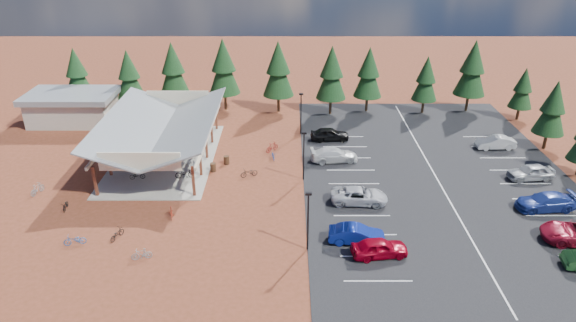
% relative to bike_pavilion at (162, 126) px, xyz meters
% --- Properties ---
extents(ground, '(140.00, 140.00, 0.00)m').
position_rel_bike_pavilion_xyz_m(ground, '(10.00, -7.00, -3.82)').
color(ground, '#5E2D18').
rests_on(ground, ground).
extents(asphalt_lot, '(27.00, 44.00, 0.04)m').
position_rel_bike_pavilion_xyz_m(asphalt_lot, '(28.50, -4.00, -3.80)').
color(asphalt_lot, black).
rests_on(asphalt_lot, ground).
extents(concrete_pad, '(10.60, 18.60, 0.10)m').
position_rel_bike_pavilion_xyz_m(concrete_pad, '(0.00, 0.00, -3.77)').
color(concrete_pad, gray).
rests_on(concrete_pad, ground).
extents(bike_pavilion, '(11.65, 19.40, 4.97)m').
position_rel_bike_pavilion_xyz_m(bike_pavilion, '(0.00, 0.00, 0.00)').
color(bike_pavilion, '#502916').
rests_on(bike_pavilion, concrete_pad).
extents(outbuilding, '(11.00, 7.00, 3.90)m').
position_rel_bike_pavilion_xyz_m(outbuilding, '(-14.00, 11.00, -1.80)').
color(outbuilding, '#ADA593').
rests_on(outbuilding, ground).
extents(lamp_post_0, '(0.50, 0.25, 5.14)m').
position_rel_bike_pavilion_xyz_m(lamp_post_0, '(15.00, -17.00, -0.85)').
color(lamp_post_0, black).
rests_on(lamp_post_0, ground).
extents(lamp_post_1, '(0.50, 0.25, 5.14)m').
position_rel_bike_pavilion_xyz_m(lamp_post_1, '(15.00, -5.00, -0.85)').
color(lamp_post_1, black).
rests_on(lamp_post_1, ground).
extents(lamp_post_2, '(0.50, 0.25, 5.14)m').
position_rel_bike_pavilion_xyz_m(lamp_post_2, '(15.00, 7.00, -0.85)').
color(lamp_post_2, black).
rests_on(lamp_post_2, ground).
extents(trash_bin_0, '(0.60, 0.60, 0.90)m').
position_rel_bike_pavilion_xyz_m(trash_bin_0, '(5.68, -3.16, -3.37)').
color(trash_bin_0, '#3E2616').
rests_on(trash_bin_0, ground).
extents(trash_bin_1, '(0.60, 0.60, 0.90)m').
position_rel_bike_pavilion_xyz_m(trash_bin_1, '(6.88, -1.41, -3.37)').
color(trash_bin_1, '#3E2616').
rests_on(trash_bin_1, ground).
extents(pine_0, '(3.64, 3.64, 8.49)m').
position_rel_bike_pavilion_xyz_m(pine_0, '(-14.71, 15.80, 1.36)').
color(pine_0, '#382314').
rests_on(pine_0, ground).
extents(pine_1, '(3.64, 3.64, 8.48)m').
position_rel_bike_pavilion_xyz_m(pine_1, '(-7.41, 14.67, 1.36)').
color(pine_1, '#382314').
rests_on(pine_1, ground).
extents(pine_2, '(3.98, 3.98, 9.26)m').
position_rel_bike_pavilion_xyz_m(pine_2, '(-1.79, 15.69, 1.83)').
color(pine_2, '#382314').
rests_on(pine_2, ground).
extents(pine_3, '(4.17, 4.17, 9.71)m').
position_rel_bike_pavilion_xyz_m(pine_3, '(4.92, 15.79, 2.11)').
color(pine_3, '#382314').
rests_on(pine_3, ground).
extents(pine_4, '(4.11, 4.11, 9.59)m').
position_rel_bike_pavilion_xyz_m(pine_4, '(12.17, 14.93, 2.03)').
color(pine_4, '#382314').
rests_on(pine_4, ground).
extents(pine_5, '(3.94, 3.94, 9.17)m').
position_rel_bike_pavilion_xyz_m(pine_5, '(19.10, 14.02, 1.78)').
color(pine_5, '#382314').
rests_on(pine_5, ground).
extents(pine_6, '(3.76, 3.76, 8.76)m').
position_rel_bike_pavilion_xyz_m(pine_6, '(24.09, 15.11, 1.52)').
color(pine_6, '#382314').
rests_on(pine_6, ground).
extents(pine_7, '(3.31, 3.31, 7.71)m').
position_rel_bike_pavilion_xyz_m(pine_7, '(31.55, 14.44, 0.88)').
color(pine_7, '#382314').
rests_on(pine_7, ground).
extents(pine_8, '(4.14, 4.14, 9.65)m').
position_rel_bike_pavilion_xyz_m(pine_8, '(37.70, 15.21, 2.07)').
color(pine_8, '#382314').
rests_on(pine_8, ground).
extents(pine_12, '(3.43, 3.43, 7.99)m').
position_rel_bike_pavilion_xyz_m(pine_12, '(42.66, 2.65, 1.06)').
color(pine_12, '#382314').
rests_on(pine_12, ground).
extents(pine_13, '(2.94, 2.94, 6.85)m').
position_rel_bike_pavilion_xyz_m(pine_13, '(43.35, 11.97, 0.36)').
color(pine_13, '#382314').
rests_on(pine_13, ground).
extents(bike_0, '(1.60, 0.80, 0.81)m').
position_rel_bike_pavilion_xyz_m(bike_0, '(-1.66, -5.12, -3.32)').
color(bike_0, black).
rests_on(bike_0, concrete_pad).
extents(bike_1, '(1.77, 1.03, 1.02)m').
position_rel_bike_pavilion_xyz_m(bike_1, '(-0.83, -2.33, -3.21)').
color(bike_1, '#9C9EA4').
rests_on(bike_1, concrete_pad).
extents(bike_2, '(1.94, 0.90, 0.98)m').
position_rel_bike_pavilion_xyz_m(bike_2, '(-3.26, 0.63, -3.23)').
color(bike_2, navy).
rests_on(bike_2, concrete_pad).
extents(bike_3, '(1.78, 1.00, 1.03)m').
position_rel_bike_pavilion_xyz_m(bike_3, '(-1.70, 4.16, -3.21)').
color(bike_3, maroon).
rests_on(bike_3, concrete_pad).
extents(bike_4, '(2.00, 0.98, 1.01)m').
position_rel_bike_pavilion_xyz_m(bike_4, '(3.06, -4.85, -3.22)').
color(bike_4, black).
rests_on(bike_4, concrete_pad).
extents(bike_5, '(1.92, 1.10, 1.11)m').
position_rel_bike_pavilion_xyz_m(bike_5, '(2.69, -2.26, -3.17)').
color(bike_5, '#9DA0A6').
rests_on(bike_5, concrete_pad).
extents(bike_6, '(1.90, 0.97, 0.95)m').
position_rel_bike_pavilion_xyz_m(bike_6, '(0.85, 2.17, -3.25)').
color(bike_6, '#1C3B9D').
rests_on(bike_6, concrete_pad).
extents(bike_7, '(1.57, 0.85, 0.91)m').
position_rel_bike_pavilion_xyz_m(bike_7, '(1.59, 7.45, -3.27)').
color(bike_7, maroon).
rests_on(bike_7, concrete_pad).
extents(bike_8, '(0.79, 1.64, 0.83)m').
position_rel_bike_pavilion_xyz_m(bike_8, '(-6.60, -10.89, -3.41)').
color(bike_8, black).
rests_on(bike_8, ground).
extents(bike_9, '(1.03, 1.84, 1.06)m').
position_rel_bike_pavilion_xyz_m(bike_9, '(-10.43, -7.97, -3.29)').
color(bike_9, gray).
rests_on(bike_9, ground).
extents(bike_10, '(1.84, 1.03, 0.92)m').
position_rel_bike_pavilion_xyz_m(bike_10, '(-3.70, -16.39, -3.37)').
color(bike_10, '#1F589F').
rests_on(bike_10, ground).
extents(bike_11, '(0.82, 1.66, 0.96)m').
position_rel_bike_pavilion_xyz_m(bike_11, '(3.22, -12.22, -3.34)').
color(bike_11, maroon).
rests_on(bike_11, ground).
extents(bike_12, '(1.13, 1.73, 0.86)m').
position_rel_bike_pavilion_xyz_m(bike_12, '(-0.59, -15.47, -3.39)').
color(bike_12, black).
rests_on(bike_12, ground).
extents(bike_13, '(1.66, 0.84, 0.96)m').
position_rel_bike_pavilion_xyz_m(bike_13, '(2.18, -18.32, -3.34)').
color(bike_13, gray).
rests_on(bike_13, ground).
extents(bike_14, '(0.78, 1.59, 0.80)m').
position_rel_bike_pavilion_xyz_m(bike_14, '(11.83, -0.15, -3.42)').
color(bike_14, '#264694').
rests_on(bike_14, ground).
extents(bike_15, '(1.64, 1.71, 1.11)m').
position_rel_bike_pavilion_xyz_m(bike_15, '(11.67, 1.78, -3.27)').
color(bike_15, maroon).
rests_on(bike_15, ground).
extents(bike_16, '(1.88, 1.29, 0.94)m').
position_rel_bike_pavilion_xyz_m(bike_16, '(9.50, -4.43, -3.36)').
color(bike_16, black).
rests_on(bike_16, ground).
extents(car_0, '(4.61, 2.40, 1.50)m').
position_rel_bike_pavilion_xyz_m(car_0, '(20.54, -17.92, -3.03)').
color(car_0, maroon).
rests_on(car_0, asphalt_lot).
extents(car_1, '(4.67, 2.05, 1.49)m').
position_rel_bike_pavilion_xyz_m(car_1, '(18.98, -16.11, -3.04)').
color(car_1, navy).
rests_on(car_1, asphalt_lot).
extents(car_2, '(5.35, 2.70, 1.45)m').
position_rel_bike_pavilion_xyz_m(car_2, '(20.00, -9.71, -3.06)').
color(car_2, '#B4B5BC').
rests_on(car_2, asphalt_lot).
extents(car_3, '(5.24, 2.53, 1.47)m').
position_rel_bike_pavilion_xyz_m(car_3, '(18.43, -0.81, -3.05)').
color(car_3, silver).
rests_on(car_3, asphalt_lot).
extents(car_4, '(4.57, 2.03, 1.53)m').
position_rel_bike_pavilion_xyz_m(car_4, '(18.37, 4.95, -3.02)').
color(car_4, black).
rests_on(car_4, asphalt_lot).
extents(car_7, '(5.48, 2.61, 1.54)m').
position_rel_bike_pavilion_xyz_m(car_7, '(36.62, -10.87, -3.01)').
color(car_7, navy).
rests_on(car_7, asphalt_lot).
extents(car_8, '(4.76, 2.34, 1.56)m').
position_rel_bike_pavilion_xyz_m(car_8, '(37.78, -4.99, -3.00)').
color(car_8, '#9D9FA4').
rests_on(car_8, asphalt_lot).
extents(car_9, '(4.43, 1.67, 1.44)m').
position_rel_bike_pavilion_xyz_m(car_9, '(36.99, 2.55, -3.06)').
color(car_9, '#BABABA').
rests_on(car_9, asphalt_lot).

